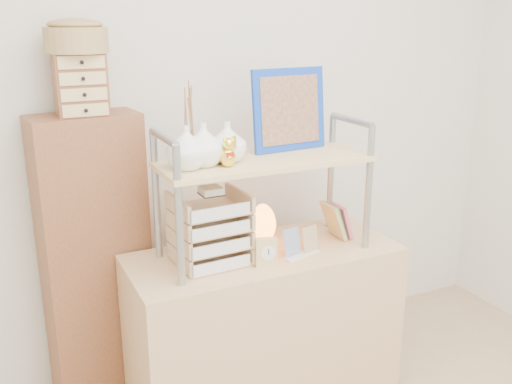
% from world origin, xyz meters
% --- Properties ---
extents(room_shell, '(3.42, 3.41, 2.61)m').
position_xyz_m(room_shell, '(0.00, 0.39, 1.69)').
color(room_shell, silver).
rests_on(room_shell, ground).
extents(desk, '(1.20, 0.50, 0.75)m').
position_xyz_m(desk, '(0.00, 1.20, 0.38)').
color(desk, tan).
rests_on(desk, ground).
extents(cabinet, '(0.47, 0.29, 1.35)m').
position_xyz_m(cabinet, '(-0.67, 1.57, 0.68)').
color(cabinet, brown).
rests_on(cabinet, ground).
extents(hutch, '(0.90, 0.34, 0.78)m').
position_xyz_m(hutch, '(-0.11, 1.21, 1.21)').
color(hutch, '#9299A0').
rests_on(hutch, desk).
extents(letter_tray, '(0.29, 0.27, 0.33)m').
position_xyz_m(letter_tray, '(-0.25, 1.19, 0.88)').
color(letter_tray, tan).
rests_on(letter_tray, desk).
extents(salt_lamp, '(0.13, 0.12, 0.20)m').
position_xyz_m(salt_lamp, '(0.02, 1.26, 0.85)').
color(salt_lamp, brown).
rests_on(salt_lamp, desk).
extents(desk_clock, '(0.09, 0.06, 0.12)m').
position_xyz_m(desk_clock, '(-0.06, 1.06, 0.81)').
color(desk_clock, '#D8B374').
rests_on(desk_clock, desk).
extents(postcard_stand, '(0.19, 0.10, 0.13)m').
position_xyz_m(postcard_stand, '(0.13, 1.10, 0.79)').
color(postcard_stand, white).
rests_on(postcard_stand, desk).
extents(drawer_chest, '(0.20, 0.16, 0.25)m').
position_xyz_m(drawer_chest, '(-0.67, 1.55, 1.48)').
color(drawer_chest, brown).
rests_on(drawer_chest, cabinet).
extents(woven_basket, '(0.25, 0.25, 0.10)m').
position_xyz_m(woven_basket, '(-0.67, 1.55, 1.65)').
color(woven_basket, olive).
rests_on(woven_basket, drawer_chest).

